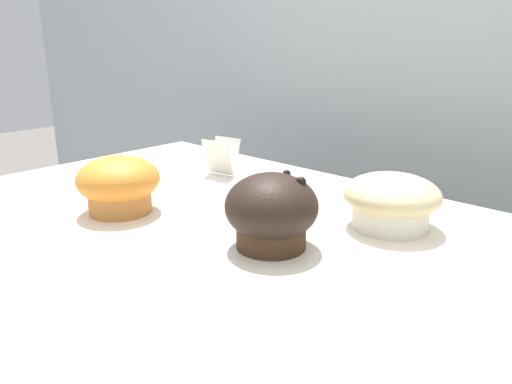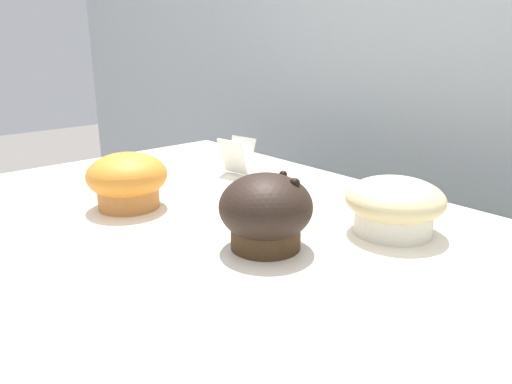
{
  "view_description": "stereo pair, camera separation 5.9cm",
  "coord_description": "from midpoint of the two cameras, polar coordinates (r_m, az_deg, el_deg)",
  "views": [
    {
      "loc": [
        0.35,
        -0.36,
        1.15
      ],
      "look_at": [
        -0.03,
        0.06,
        0.97
      ],
      "focal_mm": 35.0,
      "sensor_mm": 36.0,
      "label": 1
    },
    {
      "loc": [
        0.39,
        -0.31,
        1.15
      ],
      "look_at": [
        -0.03,
        0.06,
        0.97
      ],
      "focal_mm": 35.0,
      "sensor_mm": 36.0,
      "label": 2
    }
  ],
  "objects": [
    {
      "name": "muffin_back_right",
      "position": [
        0.61,
        18.25,
        -1.45
      ],
      "size": [
        0.12,
        0.12,
        0.07
      ],
      "color": "white",
      "rests_on": "display_counter"
    },
    {
      "name": "muffin_front_center",
      "position": [
        0.54,
        4.28,
        -2.38
      ],
      "size": [
        0.1,
        0.1,
        0.08
      ],
      "color": "#3E2918",
      "rests_on": "display_counter"
    },
    {
      "name": "muffin_back_left",
      "position": [
        0.68,
        -12.1,
        1.31
      ],
      "size": [
        0.11,
        0.11,
        0.07
      ],
      "color": "#C57A3A",
      "rests_on": "display_counter"
    },
    {
      "name": "price_card",
      "position": [
        0.83,
        -0.17,
        4.15
      ],
      "size": [
        0.06,
        0.05,
        0.06
      ],
      "color": "white",
      "rests_on": "display_counter"
    },
    {
      "name": "wall_back",
      "position": [
        1.04,
        26.37,
        1.83
      ],
      "size": [
        3.2,
        0.1,
        1.8
      ],
      "primitive_type": "cube",
      "color": "#A8B2B7",
      "rests_on": "ground"
    }
  ]
}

